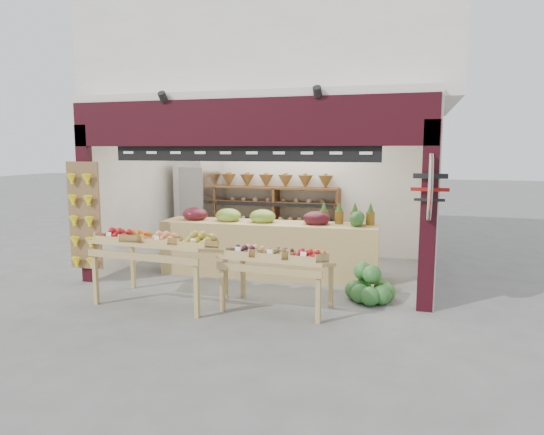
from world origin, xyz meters
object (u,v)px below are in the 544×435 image
Objects in this scene: back_shelving at (276,203)px; display_table_left at (156,243)px; watermelon_pile at (370,288)px; display_table_right at (278,257)px; mid_counter at (268,247)px; refrigerator at (199,206)px; cardboard_stack at (209,257)px.

display_table_left is (-0.83, -3.62, -0.25)m from back_shelving.
watermelon_pile is (3.09, 0.83, -0.66)m from display_table_left.
back_shelving is at bearing 106.15° from display_table_right.
refrigerator is at bearing 141.68° from mid_counter.
refrigerator is 2.65× the size of watermelon_pile.
cardboard_stack is 3.35m from watermelon_pile.
display_table_right is (2.75, -3.38, -0.24)m from refrigerator.
refrigerator is 2.01× the size of cardboard_stack.
back_shelving reaches higher than display_table_left.
cardboard_stack is 0.26× the size of mid_counter.
mid_counter is 2.51× the size of display_table_right.
back_shelving is at bearing 61.49° from cardboard_stack.
refrigerator is at bearing 120.76° from cardboard_stack.
cardboard_stack is (-0.87, -1.60, -0.90)m from back_shelving.
back_shelving is 1.48× the size of display_table_left.
display_table_left is 3.27m from watermelon_pile.
mid_counter is at bearing 152.54° from watermelon_pile.
back_shelving is at bearing 77.06° from display_table_left.
cardboard_stack is 2.13m from display_table_left.
back_shelving is at bearing 128.94° from watermelon_pile.
refrigerator is 1.08× the size of display_table_left.
mid_counter is at bearing -23.56° from refrigerator.
cardboard_stack is 2.77m from display_table_right.
refrigerator reaches higher than display_table_right.
display_table_right is at bearing -36.12° from refrigerator.
mid_counter is at bearing 56.67° from display_table_left.
display_table_right is at bearing -68.99° from mid_counter.
display_table_right is at bearing 2.51° from display_table_left.
display_table_left is at bearing -165.03° from watermelon_pile.
back_shelving is 3.73m from display_table_left.
mid_counter reaches higher than display_table_left.
display_table_right is (0.67, -1.73, 0.23)m from mid_counter.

